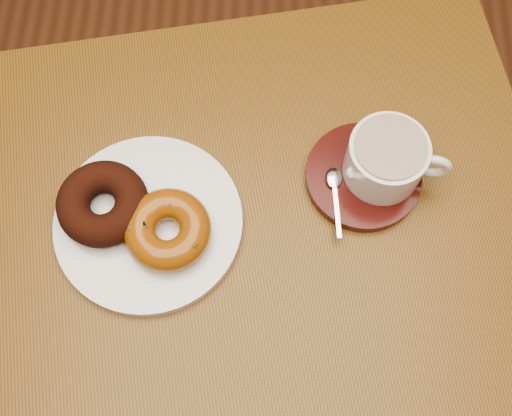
{
  "coord_description": "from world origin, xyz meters",
  "views": [
    {
      "loc": [
        -0.1,
        -0.46,
        1.54
      ],
      "look_at": [
        -0.11,
        -0.16,
        0.78
      ],
      "focal_mm": 45.0,
      "sensor_mm": 36.0,
      "label": 1
    }
  ],
  "objects_px": {
    "saucer": "(363,176)",
    "coffee_cup": "(387,159)",
    "cafe_table": "(242,242)",
    "donut_plate": "(149,223)"
  },
  "relations": [
    {
      "from": "saucer",
      "to": "coffee_cup",
      "type": "relative_size",
      "value": 1.14
    },
    {
      "from": "cafe_table",
      "to": "donut_plate",
      "type": "height_order",
      "value": "donut_plate"
    },
    {
      "from": "saucer",
      "to": "coffee_cup",
      "type": "distance_m",
      "value": 0.05
    },
    {
      "from": "cafe_table",
      "to": "saucer",
      "type": "distance_m",
      "value": 0.21
    },
    {
      "from": "coffee_cup",
      "to": "donut_plate",
      "type": "bearing_deg",
      "value": -156.19
    },
    {
      "from": "cafe_table",
      "to": "coffee_cup",
      "type": "xyz_separation_m",
      "value": [
        0.18,
        0.06,
        0.17
      ]
    },
    {
      "from": "cafe_table",
      "to": "donut_plate",
      "type": "distance_m",
      "value": 0.17
    },
    {
      "from": "cafe_table",
      "to": "saucer",
      "type": "bearing_deg",
      "value": 7.18
    },
    {
      "from": "cafe_table",
      "to": "coffee_cup",
      "type": "relative_size",
      "value": 6.91
    },
    {
      "from": "donut_plate",
      "to": "coffee_cup",
      "type": "relative_size",
      "value": 1.82
    }
  ]
}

